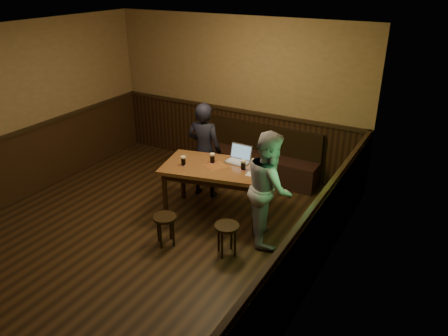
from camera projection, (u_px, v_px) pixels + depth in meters
room at (140, 157)px, 5.88m from camera, size 5.04×6.04×2.84m
bench at (260, 161)px, 7.97m from camera, size 2.20×0.50×0.95m
pub_table at (216, 172)px, 6.55m from camera, size 1.72×1.22×0.84m
stool_left at (165, 222)px, 5.98m from camera, size 0.34×0.34×0.44m
stool_right at (227, 231)px, 5.77m from camera, size 0.33×0.33×0.45m
pint_left at (183, 161)px, 6.49m from camera, size 0.09×0.09×0.15m
pint_mid at (212, 158)px, 6.57m from camera, size 0.10×0.10×0.16m
pint_right at (243, 165)px, 6.34m from camera, size 0.10×0.10×0.15m
laptop at (239, 157)px, 6.63m from camera, size 0.36×0.29×0.25m
menu at (254, 175)px, 6.22m from camera, size 0.23×0.16×0.00m
person_suit at (204, 150)px, 7.13m from camera, size 0.63×0.45×1.61m
person_grey at (269, 187)px, 5.93m from camera, size 0.93×0.99×1.61m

